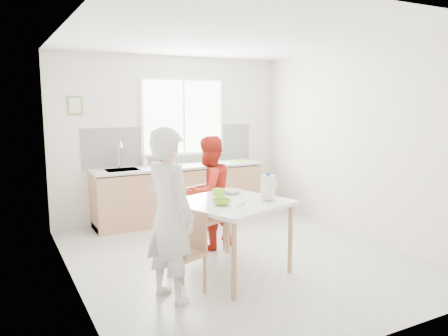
% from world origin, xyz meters
% --- Properties ---
extents(ground, '(4.50, 4.50, 0.00)m').
position_xyz_m(ground, '(0.00, 0.00, 0.00)').
color(ground, '#B7B7B2').
rests_on(ground, ground).
extents(room_shell, '(4.50, 4.50, 4.50)m').
position_xyz_m(room_shell, '(0.00, 0.00, 1.64)').
color(room_shell, silver).
rests_on(room_shell, ground).
extents(window, '(1.50, 0.06, 1.30)m').
position_xyz_m(window, '(0.20, 2.23, 1.70)').
color(window, white).
rests_on(window, room_shell).
extents(backsplash, '(3.00, 0.02, 0.65)m').
position_xyz_m(backsplash, '(0.00, 2.24, 1.23)').
color(backsplash, white).
rests_on(backsplash, room_shell).
extents(picture_frame, '(0.22, 0.03, 0.28)m').
position_xyz_m(picture_frame, '(-1.55, 2.23, 1.90)').
color(picture_frame, '#669B46').
rests_on(picture_frame, room_shell).
extents(kitchen_counter, '(2.84, 0.64, 1.37)m').
position_xyz_m(kitchen_counter, '(-0.00, 1.95, 0.42)').
color(kitchen_counter, tan).
rests_on(kitchen_counter, ground).
extents(dining_table, '(1.40, 1.40, 0.85)m').
position_xyz_m(dining_table, '(-0.36, -0.44, 0.76)').
color(dining_table, white).
rests_on(dining_table, ground).
extents(chair_left, '(0.50, 0.50, 0.86)m').
position_xyz_m(chair_left, '(-1.01, -0.67, 0.47)').
color(chair_left, tan).
rests_on(chair_left, ground).
extents(chair_far, '(0.50, 0.50, 0.85)m').
position_xyz_m(chair_far, '(-0.30, 0.44, 0.47)').
color(chair_far, tan).
rests_on(chair_far, ground).
extents(person_white, '(0.59, 0.73, 1.72)m').
position_xyz_m(person_white, '(-1.21, -0.74, 0.86)').
color(person_white, silver).
rests_on(person_white, ground).
extents(person_red, '(0.88, 0.78, 1.51)m').
position_xyz_m(person_red, '(-0.18, 0.49, 0.76)').
color(person_red, red).
rests_on(person_red, ground).
extents(bowl_green, '(0.25, 0.25, 0.06)m').
position_xyz_m(bowl_green, '(-0.54, -0.56, 0.88)').
color(bowl_green, '#88BE2B').
rests_on(bowl_green, dining_table).
extents(bowl_white, '(0.27, 0.27, 0.05)m').
position_xyz_m(bowl_white, '(-0.16, -0.11, 0.88)').
color(bowl_white, white).
rests_on(bowl_white, dining_table).
extents(milk_jug, '(0.23, 0.16, 0.29)m').
position_xyz_m(milk_jug, '(0.03, -0.60, 1.01)').
color(milk_jug, white).
rests_on(milk_jug, dining_table).
extents(green_box, '(0.13, 0.13, 0.09)m').
position_xyz_m(green_box, '(-0.36, -0.15, 0.90)').
color(green_box, '#85D330').
rests_on(green_box, dining_table).
extents(spoon, '(0.13, 0.11, 0.01)m').
position_xyz_m(spoon, '(-0.37, -0.68, 0.86)').
color(spoon, '#A5A5AA').
rests_on(spoon, dining_table).
extents(cutting_board, '(0.38, 0.29, 0.01)m').
position_xyz_m(cutting_board, '(1.05, 1.87, 0.93)').
color(cutting_board, '#89CF2F').
rests_on(cutting_board, kitchen_counter).
extents(wine_bottle_a, '(0.07, 0.07, 0.32)m').
position_xyz_m(wine_bottle_a, '(-0.29, 1.98, 1.08)').
color(wine_bottle_a, black).
rests_on(wine_bottle_a, kitchen_counter).
extents(wine_bottle_b, '(0.07, 0.07, 0.30)m').
position_xyz_m(wine_bottle_b, '(-0.18, 2.07, 1.07)').
color(wine_bottle_b, black).
rests_on(wine_bottle_b, kitchen_counter).
extents(jar_amber, '(0.06, 0.06, 0.16)m').
position_xyz_m(jar_amber, '(-0.09, 1.99, 1.00)').
color(jar_amber, brown).
rests_on(jar_amber, kitchen_counter).
extents(soap_bottle, '(0.09, 0.09, 0.17)m').
position_xyz_m(soap_bottle, '(-0.53, 2.10, 1.00)').
color(soap_bottle, '#999999').
rests_on(soap_bottle, kitchen_counter).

